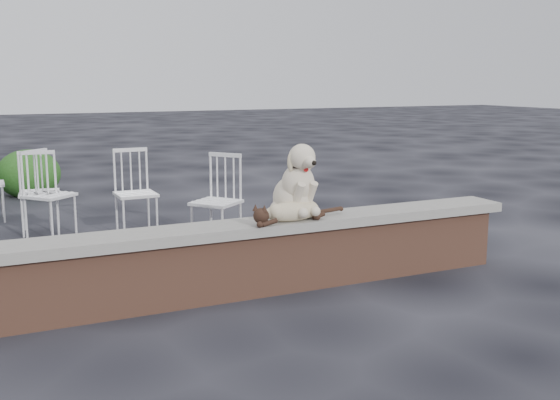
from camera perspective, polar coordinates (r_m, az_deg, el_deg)
name	(u,v)px	position (r m, az deg, el deg)	size (l,w,h in m)	color
ground	(166,306)	(5.11, -9.90, -9.03)	(60.00, 60.00, 0.00)	black
brick_wall	(165,274)	(5.03, -9.99, -6.35)	(6.00, 0.30, 0.50)	brown
capstone	(164,236)	(4.95, -10.09, -3.13)	(6.20, 0.40, 0.08)	slate
dog	(293,179)	(5.32, 1.14, 1.81)	(0.41, 0.54, 0.62)	beige
cat	(292,210)	(5.19, 1.06, -0.88)	(1.06, 0.26, 0.18)	tan
chair_c	(39,191)	(7.72, -20.20, 0.72)	(0.56, 0.56, 0.94)	white
chair_d	(216,201)	(6.72, -5.57, -0.05)	(0.56, 0.56, 0.94)	white
chair_b	(136,193)	(7.34, -12.44, 0.64)	(0.56, 0.56, 0.94)	white
chair_a	(50,194)	(7.52, -19.41, 0.51)	(0.56, 0.56, 0.94)	white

